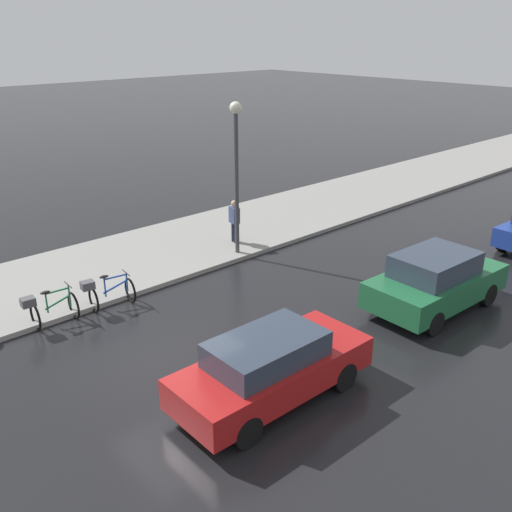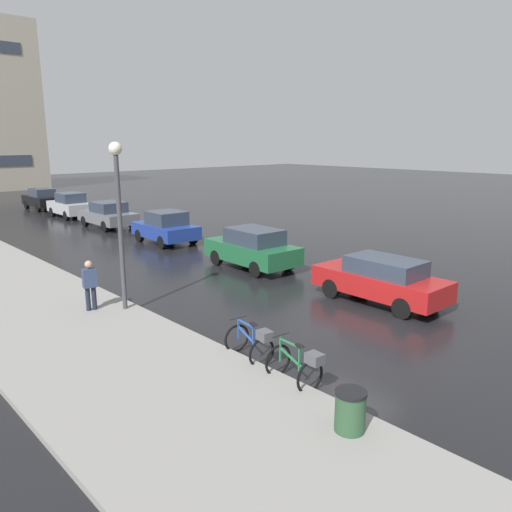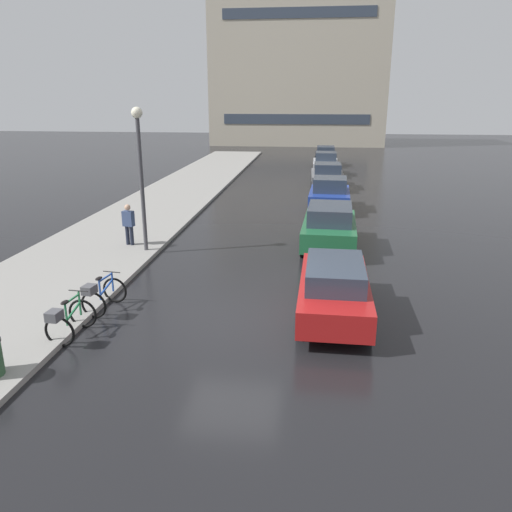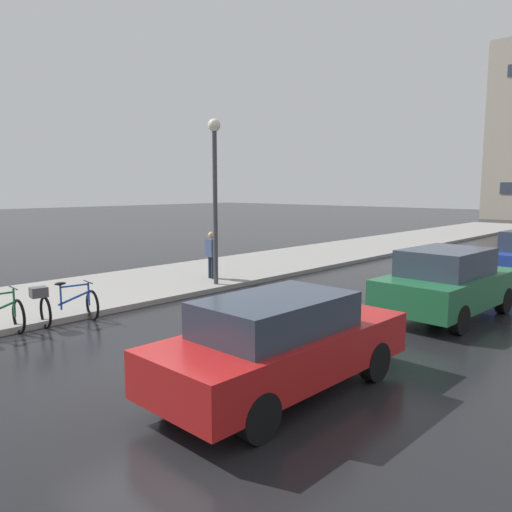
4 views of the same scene
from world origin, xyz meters
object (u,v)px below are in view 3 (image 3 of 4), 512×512
Objects in this scene: car_green at (329,226)px; car_red at (334,288)px; car_grey at (327,176)px; pedestrian at (129,224)px; car_silver at (325,164)px; streetlamp at (140,161)px; car_black at (325,156)px; bicycle_nearest at (68,320)px; car_blue at (330,194)px; bicycle_second at (101,294)px.

car_red is at bearing -90.02° from car_green.
pedestrian reaches higher than car_grey.
pedestrian is (-7.49, -19.44, 0.12)m from car_silver.
car_grey is at bearing 89.39° from car_green.
streetlamp is at bearing -167.42° from car_green.
car_grey is 1.07× the size of car_black.
pedestrian reaches higher than car_red.
streetlamp is at bearing -114.75° from car_grey.
car_red is 1.04× the size of car_green.
bicycle_nearest is 0.34× the size of car_black.
car_silver is (0.10, 18.54, -0.01)m from car_green.
car_blue is at bearing 45.48° from pedestrian.
car_red is 19.26m from car_grey.
car_silver is (6.25, 26.76, 0.32)m from bicycle_nearest.
car_green reaches higher than bicycle_second.
bicycle_nearest is 22.22m from car_grey.
car_green is at bearing -90.41° from car_black.
car_silver is at bearing 76.86° from bicycle_nearest.
pedestrian is (-7.52, -14.00, 0.17)m from car_grey.
bicycle_second is at bearing -101.44° from car_black.
car_blue is at bearing 65.26° from bicycle_second.
bicycle_nearest is at bearing -80.39° from pedestrian.
bicycle_second is 14.75m from car_blue.
car_blue is 2.28× the size of pedestrian.
streetlamp is (-6.57, 4.70, 2.54)m from car_red.
car_blue is 10.92m from streetlamp.
car_green is (0.00, 6.16, 0.06)m from car_red.
car_silver is 0.75× the size of streetlamp.
car_blue is 0.75× the size of streetlamp.
car_black is at bearing 89.93° from car_blue.
streetlamp is at bearing -108.46° from car_silver.
car_grey is (6.28, 21.31, 0.27)m from bicycle_nearest.
car_red is 30.12m from car_black.
pedestrian is at bearing 144.53° from car_red.
streetlamp is at bearing -129.28° from car_blue.
car_red is 0.86× the size of streetlamp.
car_grey is 1.10× the size of car_silver.
car_grey is (6.16, 19.73, 0.28)m from bicycle_second.
car_grey reaches higher than bicycle_second.
car_grey is 10.86m from car_black.
car_blue is 11.78m from car_silver.
car_red is 1.16× the size of car_blue.
car_red is 6.16m from car_green.
car_green is 6.76m from car_blue.
car_grey reaches higher than car_red.
car_green is at bearing -91.29° from car_blue.
car_blue reaches higher than bicycle_nearest.
bicycle_nearest is at bearing -101.10° from car_black.
car_green is 1.00× the size of car_grey.
car_black is 25.98m from pedestrian.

